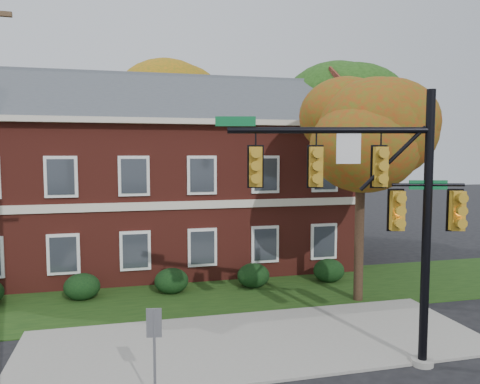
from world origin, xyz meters
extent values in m
plane|color=black|center=(0.00, 0.00, 0.00)|extent=(120.00, 120.00, 0.00)
cube|color=gray|center=(0.00, 1.00, 0.04)|extent=(14.00, 5.00, 0.08)
cube|color=#193811|center=(0.00, 6.00, 0.02)|extent=(30.00, 6.00, 0.04)
cube|color=maroon|center=(-2.00, 12.00, 3.50)|extent=(18.00, 8.00, 7.00)
cube|color=beige|center=(-2.00, 12.00, 7.12)|extent=(18.80, 8.80, 0.24)
cube|color=beige|center=(-2.00, 7.97, 3.50)|extent=(18.00, 0.12, 0.35)
ellipsoid|color=black|center=(-5.50, 6.70, 0.53)|extent=(1.40, 1.26, 1.05)
ellipsoid|color=black|center=(-2.00, 6.70, 0.53)|extent=(1.40, 1.26, 1.05)
ellipsoid|color=black|center=(1.50, 6.70, 0.53)|extent=(1.40, 1.26, 1.05)
ellipsoid|color=black|center=(5.00, 6.70, 0.53)|extent=(1.40, 1.26, 1.05)
cylinder|color=black|center=(5.00, 4.00, 2.88)|extent=(0.36, 0.36, 5.76)
ellipsoid|color=#A7260E|center=(5.00, 4.00, 6.48)|extent=(4.25, 4.25, 3.60)
ellipsoid|color=#A7260E|center=(5.62, 3.62, 7.08)|extent=(3.50, 3.50, 3.00)
cylinder|color=black|center=(9.00, 13.00, 3.52)|extent=(0.36, 0.36, 7.04)
ellipsoid|color=#17370F|center=(9.00, 13.00, 7.92)|extent=(5.95, 5.95, 5.04)
ellipsoid|color=#17370F|center=(9.88, 12.47, 8.52)|extent=(4.90, 4.90, 4.20)
cylinder|color=black|center=(-1.00, 20.00, 3.84)|extent=(0.36, 0.36, 7.68)
ellipsoid|color=#CB6F11|center=(-1.00, 20.00, 8.64)|extent=(6.46, 6.46, 5.47)
ellipsoid|color=#CB6F11|center=(-0.05, 19.43, 9.24)|extent=(5.32, 5.32, 4.56)
cylinder|color=gray|center=(4.00, -1.50, 0.08)|extent=(0.59, 0.59, 0.17)
cylinder|color=black|center=(4.00, -1.50, 3.71)|extent=(0.28, 0.28, 7.43)
cylinder|color=black|center=(1.43, -0.85, 6.37)|extent=(5.19, 1.47, 0.17)
cylinder|color=black|center=(4.00, -1.50, 4.93)|extent=(1.87, 0.55, 0.08)
cube|color=#B4851C|center=(-0.42, -0.38, 5.41)|extent=(0.53, 0.42, 1.23)
cube|color=#B4851C|center=(1.12, -0.77, 5.41)|extent=(0.53, 0.42, 1.23)
cube|color=#B4851C|center=(2.77, -1.19, 5.41)|extent=(0.53, 0.42, 1.23)
cube|color=silver|center=(1.94, -0.98, 5.89)|extent=(0.63, 0.20, 0.80)
cube|color=#0C622F|center=(-0.94, -0.25, 6.60)|extent=(1.04, 0.30, 0.25)
cube|color=#B4851C|center=(3.23, -1.30, 4.24)|extent=(0.53, 0.42, 1.23)
cube|color=#B4851C|center=(4.77, -1.70, 4.24)|extent=(0.53, 0.42, 1.23)
cube|color=#0C622F|center=(4.00, -1.50, 4.93)|extent=(0.99, 0.29, 0.24)
cylinder|color=slate|center=(-3.22, -2.00, 1.17)|extent=(0.07, 0.07, 2.33)
cube|color=slate|center=(-3.22, -2.00, 2.01)|extent=(0.34, 0.10, 0.66)
camera|label=1|loc=(-3.79, -12.25, 5.78)|focal=35.00mm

